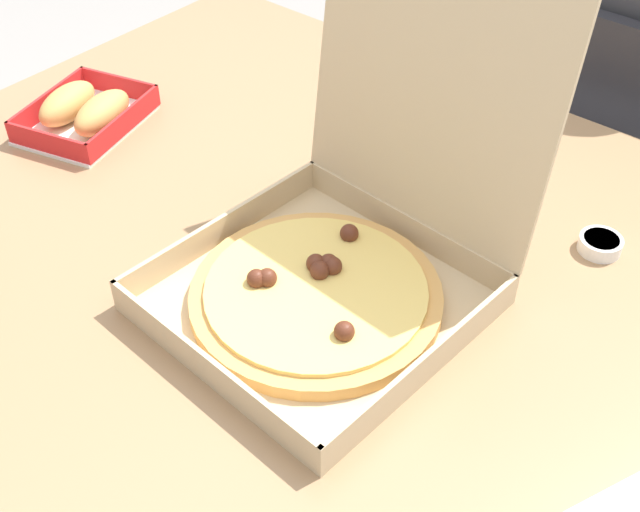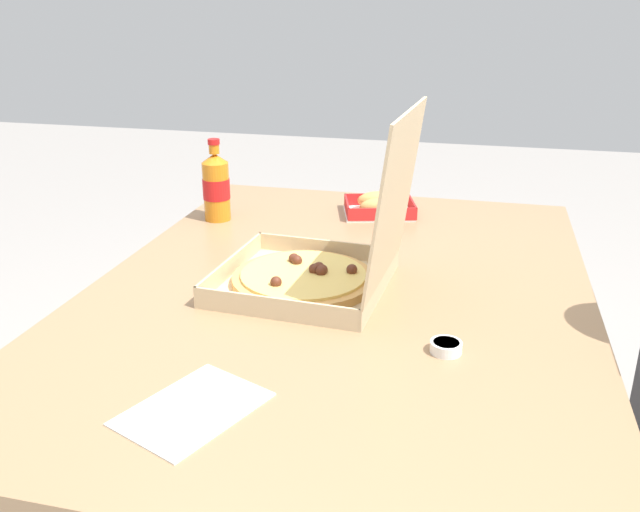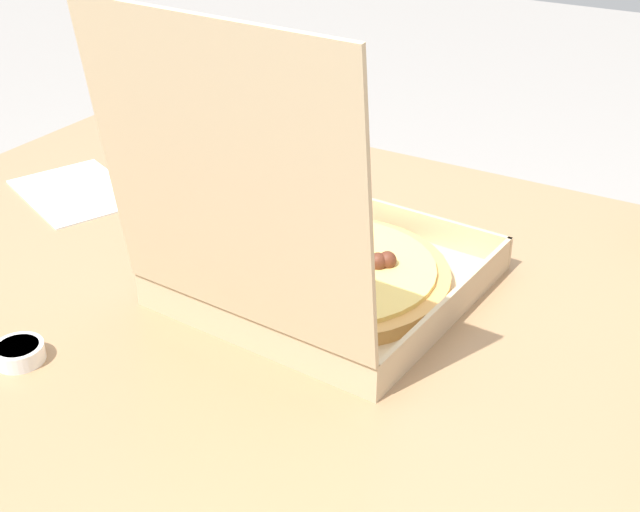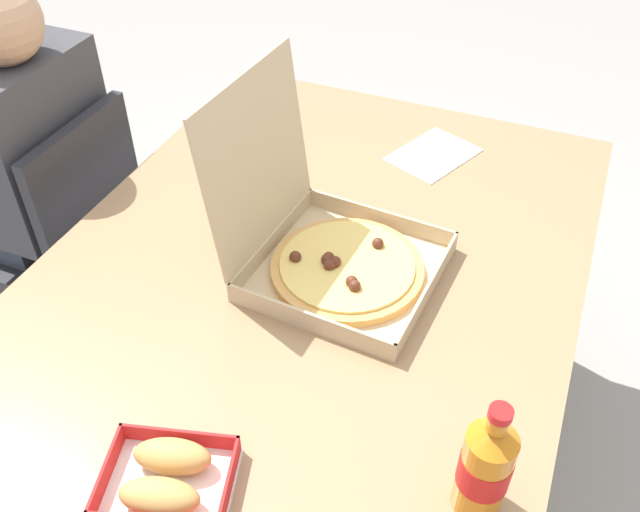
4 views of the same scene
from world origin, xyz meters
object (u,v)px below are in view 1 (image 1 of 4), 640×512
at_px(chair, 634,179).
at_px(pizza_box_open, 336,260).
at_px(bread_side_box, 85,111).
at_px(dipping_sauce_cup, 600,244).

height_order(chair, pizza_box_open, pizza_box_open).
xyz_separation_m(bread_side_box, dipping_sauce_cup, (0.75, 0.24, -0.01)).
relative_size(pizza_box_open, bread_side_box, 1.83).
bearing_deg(chair, dipping_sauce_cup, -77.30).
bearing_deg(dipping_sauce_cup, bread_side_box, -162.64).
distance_m(chair, dipping_sauce_cup, 0.59).
xyz_separation_m(chair, pizza_box_open, (-0.10, -0.80, 0.28)).
xyz_separation_m(chair, bread_side_box, (-0.64, -0.76, 0.26)).
distance_m(pizza_box_open, dipping_sauce_cup, 0.36).
distance_m(chair, pizza_box_open, 0.86).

